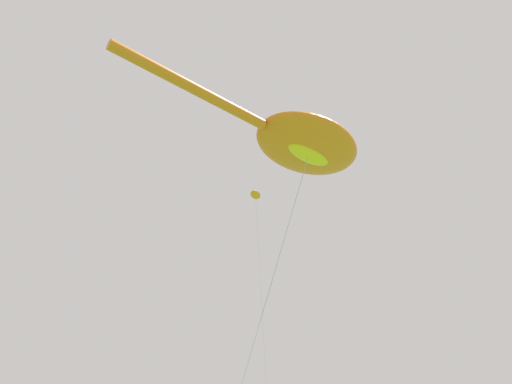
% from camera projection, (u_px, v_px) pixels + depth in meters
% --- Properties ---
extents(big_show_kite, '(13.16, 4.12, 18.05)m').
position_uv_depth(big_show_kite, '(302.00, 143.00, 24.47)').
color(big_show_kite, orange).
rests_on(big_show_kite, ground).
extents(small_kite_diamond_red, '(1.47, 1.44, 25.07)m').
position_uv_depth(small_kite_diamond_red, '(256.00, 198.00, 41.37)').
color(small_kite_diamond_red, orange).
rests_on(small_kite_diamond_red, ground).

